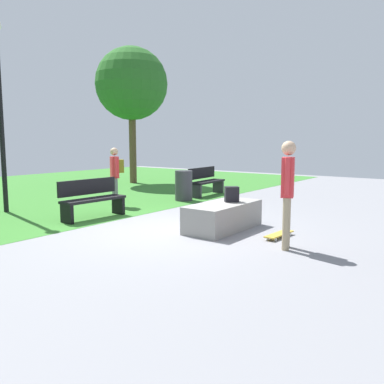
{
  "coord_description": "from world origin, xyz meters",
  "views": [
    {
      "loc": [
        -6.28,
        -5.35,
        1.85
      ],
      "look_at": [
        0.72,
        -0.19,
        0.71
      ],
      "focal_mm": 38.25,
      "sensor_mm": 36.0,
      "label": 1
    }
  ],
  "objects_px": {
    "park_bench_far_right": "(92,198)",
    "lamp_post": "(0,99)",
    "concrete_ledge": "(223,216)",
    "skater_performing_trick": "(288,186)",
    "skateboard_by_ledge": "(279,234)",
    "backpack_on_ledge": "(232,194)",
    "skateboard_spare": "(220,208)",
    "pedestrian_with_backpack": "(116,171)",
    "park_bench_near_path": "(206,181)",
    "tree_slender_maple": "(132,84)",
    "trash_bin": "(184,186)"
  },
  "relations": [
    {
      "from": "backpack_on_ledge",
      "to": "pedestrian_with_backpack",
      "type": "bearing_deg",
      "value": 130.54
    },
    {
      "from": "backpack_on_ledge",
      "to": "park_bench_far_right",
      "type": "relative_size",
      "value": 0.2
    },
    {
      "from": "skater_performing_trick",
      "to": "park_bench_near_path",
      "type": "bearing_deg",
      "value": 46.24
    },
    {
      "from": "trash_bin",
      "to": "skateboard_spare",
      "type": "bearing_deg",
      "value": -114.2
    },
    {
      "from": "concrete_ledge",
      "to": "skateboard_spare",
      "type": "xyz_separation_m",
      "value": [
        1.85,
        1.25,
        -0.21
      ]
    },
    {
      "from": "skateboard_spare",
      "to": "lamp_post",
      "type": "height_order",
      "value": "lamp_post"
    },
    {
      "from": "backpack_on_ledge",
      "to": "lamp_post",
      "type": "xyz_separation_m",
      "value": [
        -1.81,
        5.57,
        2.11
      ]
    },
    {
      "from": "backpack_on_ledge",
      "to": "lamp_post",
      "type": "height_order",
      "value": "lamp_post"
    },
    {
      "from": "park_bench_near_path",
      "to": "skateboard_spare",
      "type": "bearing_deg",
      "value": -138.07
    },
    {
      "from": "park_bench_far_right",
      "to": "pedestrian_with_backpack",
      "type": "height_order",
      "value": "pedestrian_with_backpack"
    },
    {
      "from": "park_bench_far_right",
      "to": "concrete_ledge",
      "type": "bearing_deg",
      "value": -75.59
    },
    {
      "from": "lamp_post",
      "to": "skater_performing_trick",
      "type": "bearing_deg",
      "value": -82.49
    },
    {
      "from": "backpack_on_ledge",
      "to": "tree_slender_maple",
      "type": "distance_m",
      "value": 9.94
    },
    {
      "from": "skateboard_spare",
      "to": "pedestrian_with_backpack",
      "type": "relative_size",
      "value": 0.5
    },
    {
      "from": "concrete_ledge",
      "to": "lamp_post",
      "type": "bearing_deg",
      "value": 105.77
    },
    {
      "from": "skateboard_spare",
      "to": "trash_bin",
      "type": "height_order",
      "value": "trash_bin"
    },
    {
      "from": "park_bench_near_path",
      "to": "pedestrian_with_backpack",
      "type": "xyz_separation_m",
      "value": [
        -3.25,
        0.78,
        0.48
      ]
    },
    {
      "from": "concrete_ledge",
      "to": "trash_bin",
      "type": "distance_m",
      "value": 4.08
    },
    {
      "from": "skateboard_spare",
      "to": "trash_bin",
      "type": "xyz_separation_m",
      "value": [
        0.82,
        1.82,
        0.39
      ]
    },
    {
      "from": "park_bench_near_path",
      "to": "trash_bin",
      "type": "distance_m",
      "value": 1.36
    },
    {
      "from": "park_bench_far_right",
      "to": "trash_bin",
      "type": "xyz_separation_m",
      "value": [
        3.47,
        -0.04,
        -0.03
      ]
    },
    {
      "from": "skater_performing_trick",
      "to": "skateboard_by_ledge",
      "type": "distance_m",
      "value": 1.27
    },
    {
      "from": "skater_performing_trick",
      "to": "tree_slender_maple",
      "type": "relative_size",
      "value": 0.33
    },
    {
      "from": "concrete_ledge",
      "to": "park_bench_far_right",
      "type": "height_order",
      "value": "park_bench_far_right"
    },
    {
      "from": "backpack_on_ledge",
      "to": "park_bench_near_path",
      "type": "distance_m",
      "value": 4.98
    },
    {
      "from": "skater_performing_trick",
      "to": "pedestrian_with_backpack",
      "type": "distance_m",
      "value": 5.79
    },
    {
      "from": "backpack_on_ledge",
      "to": "park_bench_far_right",
      "type": "distance_m",
      "value": 3.34
    },
    {
      "from": "skater_performing_trick",
      "to": "skateboard_by_ledge",
      "type": "xyz_separation_m",
      "value": [
        0.65,
        0.42,
        -1.01
      ]
    },
    {
      "from": "backpack_on_ledge",
      "to": "park_bench_far_right",
      "type": "xyz_separation_m",
      "value": [
        -1.05,
        3.16,
        -0.22
      ]
    },
    {
      "from": "park_bench_far_right",
      "to": "tree_slender_maple",
      "type": "xyz_separation_m",
      "value": [
        6.13,
        4.7,
        3.58
      ]
    },
    {
      "from": "tree_slender_maple",
      "to": "lamp_post",
      "type": "xyz_separation_m",
      "value": [
        -6.89,
        -2.29,
        -1.25
      ]
    },
    {
      "from": "skateboard_by_ledge",
      "to": "pedestrian_with_backpack",
      "type": "distance_m",
      "value": 5.33
    },
    {
      "from": "backpack_on_ledge",
      "to": "tree_slender_maple",
      "type": "relative_size",
      "value": 0.06
    },
    {
      "from": "backpack_on_ledge",
      "to": "park_bench_near_path",
      "type": "height_order",
      "value": "park_bench_near_path"
    },
    {
      "from": "backpack_on_ledge",
      "to": "skateboard_by_ledge",
      "type": "relative_size",
      "value": 0.39
    },
    {
      "from": "skateboard_by_ledge",
      "to": "trash_bin",
      "type": "bearing_deg",
      "value": 58.49
    },
    {
      "from": "skateboard_spare",
      "to": "pedestrian_with_backpack",
      "type": "bearing_deg",
      "value": 111.49
    },
    {
      "from": "lamp_post",
      "to": "trash_bin",
      "type": "xyz_separation_m",
      "value": [
        4.23,
        -2.45,
        -2.37
      ]
    },
    {
      "from": "skateboard_spare",
      "to": "lamp_post",
      "type": "bearing_deg",
      "value": 128.58
    },
    {
      "from": "concrete_ledge",
      "to": "park_bench_near_path",
      "type": "distance_m",
      "value": 5.15
    },
    {
      "from": "park_bench_far_right",
      "to": "lamp_post",
      "type": "height_order",
      "value": "lamp_post"
    },
    {
      "from": "pedestrian_with_backpack",
      "to": "park_bench_near_path",
      "type": "bearing_deg",
      "value": -13.44
    },
    {
      "from": "skateboard_by_ledge",
      "to": "trash_bin",
      "type": "relative_size",
      "value": 0.9
    },
    {
      "from": "skateboard_spare",
      "to": "backpack_on_ledge",
      "type": "bearing_deg",
      "value": -140.92
    },
    {
      "from": "backpack_on_ledge",
      "to": "skateboard_spare",
      "type": "distance_m",
      "value": 2.15
    },
    {
      "from": "concrete_ledge",
      "to": "park_bench_near_path",
      "type": "relative_size",
      "value": 1.14
    },
    {
      "from": "skateboard_by_ledge",
      "to": "pedestrian_with_backpack",
      "type": "relative_size",
      "value": 0.51
    },
    {
      "from": "concrete_ledge",
      "to": "lamp_post",
      "type": "relative_size",
      "value": 0.39
    },
    {
      "from": "skateboard_spare",
      "to": "tree_slender_maple",
      "type": "bearing_deg",
      "value": 62.02
    },
    {
      "from": "skateboard_spare",
      "to": "park_bench_far_right",
      "type": "xyz_separation_m",
      "value": [
        -2.65,
        1.86,
        0.42
      ]
    }
  ]
}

